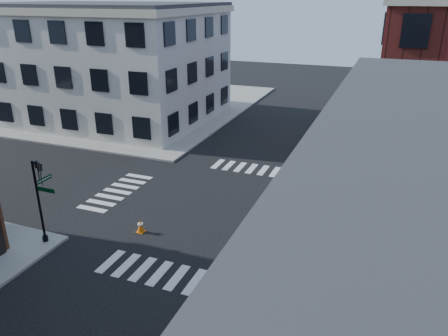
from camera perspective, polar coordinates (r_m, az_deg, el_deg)
ground at (r=26.43m, az=-1.02°, el=-5.38°), size 120.00×120.00×0.00m
sidewalk_nw at (r=53.54m, az=-13.64°, el=8.22°), size 30.00×30.00×0.15m
building_nw at (r=47.41m, az=-15.61°, el=13.04°), size 22.00×16.00×11.00m
tree_near at (r=32.99m, az=18.04°, el=5.04°), size 2.69×2.69×4.49m
tree_far at (r=38.87m, az=18.65°, el=6.95°), size 2.43×2.43×4.07m
signal_pole at (r=23.59m, az=-22.84°, el=-3.00°), size 1.29×1.24×4.60m
traffic_cone at (r=24.27m, az=-10.85°, el=-7.46°), size 0.46×0.46×0.76m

